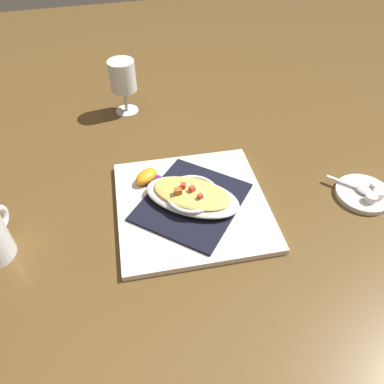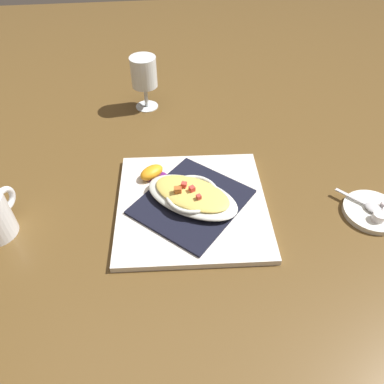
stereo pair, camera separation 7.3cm
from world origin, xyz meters
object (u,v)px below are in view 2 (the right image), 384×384
gratin_dish (192,195)px  creamer_cup_0 (379,217)px  square_plate (192,205)px  spoon (372,207)px  stemmed_glass (144,75)px  orange_garnish (153,173)px  creamer_saucer (372,212)px

gratin_dish → creamer_cup_0: (0.08, 0.35, -0.01)m
square_plate → spoon: size_ratio=3.47×
stemmed_glass → spoon: (0.45, 0.44, -0.08)m
orange_garnish → spoon: 0.45m
creamer_saucer → spoon: size_ratio=1.34×
creamer_saucer → spoon: spoon is taller
orange_garnish → spoon: orange_garnish is taller
square_plate → gratin_dish: 0.03m
spoon → creamer_cup_0: bearing=-2.3°
orange_garnish → creamer_cup_0: size_ratio=2.78×
creamer_saucer → creamer_cup_0: creamer_cup_0 is taller
square_plate → gratin_dish: size_ratio=1.37×
spoon → creamer_cup_0: creamer_cup_0 is taller
gratin_dish → creamer_cup_0: size_ratio=9.09×
stemmed_glass → creamer_cup_0: bearing=42.1°
stemmed_glass → spoon: 0.63m
stemmed_glass → gratin_dish: bearing=11.6°
square_plate → orange_garnish: (-0.09, -0.08, 0.02)m
square_plate → creamer_saucer: bearing=80.7°
orange_garnish → stemmed_glass: (-0.31, -0.01, 0.07)m
spoon → stemmed_glass: bearing=-136.1°
orange_garnish → square_plate: bearing=41.2°
creamer_saucer → creamer_cup_0: (0.03, -0.00, 0.01)m
creamer_saucer → square_plate: bearing=-99.3°
square_plate → orange_garnish: bearing=-138.8°
orange_garnish → spoon: (0.14, 0.43, -0.01)m
square_plate → spoon: (0.06, 0.35, 0.01)m
creamer_cup_0 → square_plate: bearing=-103.4°
creamer_cup_0 → stemmed_glass: bearing=-137.9°
gratin_dish → spoon: 0.36m
square_plate → creamer_cup_0: (0.08, 0.35, 0.01)m
orange_garnish → spoon: size_ratio=0.77×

